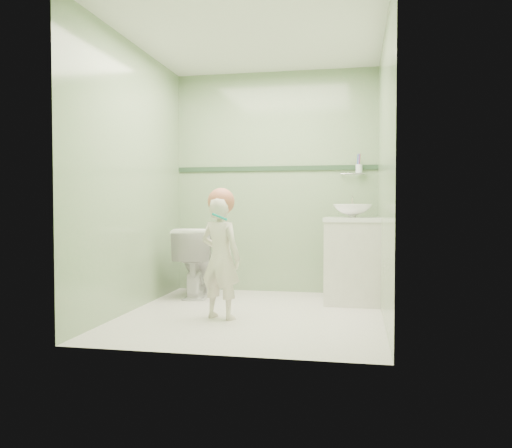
# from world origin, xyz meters

# --- Properties ---
(ground) EXTENTS (2.50, 2.50, 0.00)m
(ground) POSITION_xyz_m (0.00, 0.00, 0.00)
(ground) COLOR beige
(ground) RESTS_ON ground
(room_shell) EXTENTS (2.50, 2.54, 2.40)m
(room_shell) POSITION_xyz_m (0.00, 0.00, 1.20)
(room_shell) COLOR #83AC7A
(room_shell) RESTS_ON ground
(trim_stripe) EXTENTS (2.20, 0.02, 0.05)m
(trim_stripe) POSITION_xyz_m (0.00, 1.24, 1.35)
(trim_stripe) COLOR #2A462E
(trim_stripe) RESTS_ON room_shell
(vanity) EXTENTS (0.52, 0.50, 0.80)m
(vanity) POSITION_xyz_m (0.84, 0.70, 0.40)
(vanity) COLOR beige
(vanity) RESTS_ON ground
(counter) EXTENTS (0.54, 0.52, 0.04)m
(counter) POSITION_xyz_m (0.84, 0.70, 0.81)
(counter) COLOR white
(counter) RESTS_ON vanity
(basin) EXTENTS (0.37, 0.37, 0.13)m
(basin) POSITION_xyz_m (0.84, 0.70, 0.89)
(basin) COLOR white
(basin) RESTS_ON counter
(faucet) EXTENTS (0.03, 0.13, 0.18)m
(faucet) POSITION_xyz_m (0.84, 0.89, 0.97)
(faucet) COLOR silver
(faucet) RESTS_ON counter
(cup_holder) EXTENTS (0.26, 0.07, 0.21)m
(cup_holder) POSITION_xyz_m (0.89, 1.18, 1.33)
(cup_holder) COLOR silver
(cup_holder) RESTS_ON room_shell
(toilet) EXTENTS (0.44, 0.73, 0.72)m
(toilet) POSITION_xyz_m (-0.74, 0.80, 0.36)
(toilet) COLOR white
(toilet) RESTS_ON ground
(toddler) EXTENTS (0.43, 0.35, 1.01)m
(toddler) POSITION_xyz_m (-0.23, -0.21, 0.51)
(toddler) COLOR beige
(toddler) RESTS_ON ground
(hair_cap) EXTENTS (0.23, 0.23, 0.23)m
(hair_cap) POSITION_xyz_m (-0.23, -0.18, 0.98)
(hair_cap) COLOR #BA684C
(hair_cap) RESTS_ON toddler
(teal_toothbrush) EXTENTS (0.11, 0.14, 0.08)m
(teal_toothbrush) POSITION_xyz_m (-0.20, -0.35, 0.86)
(teal_toothbrush) COLOR #099A88
(teal_toothbrush) RESTS_ON toddler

